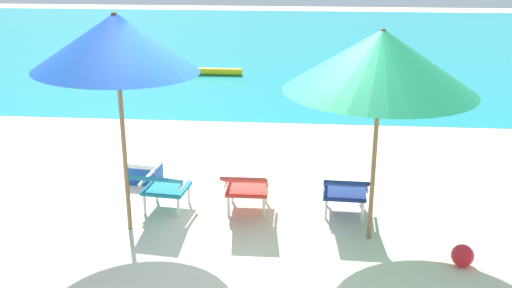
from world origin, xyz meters
TOP-DOWN VIEW (x-y plane):
  - ground_plane at (0.00, 4.00)m, footprint 40.00×40.00m
  - ocean_band at (0.00, 12.99)m, footprint 40.00×18.00m
  - swim_buoy at (-1.79, 7.92)m, footprint 1.60×0.18m
  - lounge_chair_left at (-1.11, -0.01)m, footprint 0.63×0.93m
  - lounge_chair_center at (-0.07, 0.07)m, footprint 0.56×0.88m
  - lounge_chair_right at (1.13, 0.06)m, footprint 0.57×0.89m
  - beach_umbrella_left at (-1.41, -0.42)m, footprint 2.35×2.34m
  - beach_umbrella_right at (1.39, -0.41)m, footprint 2.41×2.41m
  - beach_ball at (2.30, -0.94)m, footprint 0.24×0.24m
  - cooler_box at (-1.61, 0.99)m, footprint 0.51×0.38m

SIDE VIEW (x-z plane):
  - ground_plane at x=0.00m, z-range 0.00..0.00m
  - ocean_band at x=0.00m, z-range 0.00..0.01m
  - swim_buoy at x=-1.79m, z-range 0.01..0.19m
  - beach_ball at x=2.30m, z-range 0.00..0.24m
  - cooler_box at x=-1.61m, z-range 0.00..0.32m
  - lounge_chair_left at x=-1.11m, z-range 0.06..0.75m
  - lounge_chair_center at x=-0.07m, z-range 0.06..0.75m
  - lounge_chair_right at x=1.13m, z-range 0.06..0.75m
  - beach_umbrella_right at x=1.39m, z-range 0.86..3.25m
  - beach_umbrella_left at x=-1.41m, z-range 0.93..3.49m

